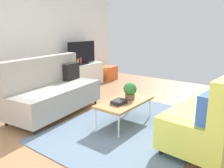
{
  "coord_description": "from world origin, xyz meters",
  "views": [
    {
      "loc": [
        -3.0,
        -2.07,
        1.64
      ],
      "look_at": [
        0.18,
        0.33,
        0.65
      ],
      "focal_mm": 36.16,
      "sensor_mm": 36.0,
      "label": 1
    }
  ],
  "objects_px": {
    "tv_console": "(82,75)",
    "vase_1": "(69,62)",
    "bottle_0": "(75,62)",
    "bottle_2": "(80,61)",
    "storage_trunk": "(108,73)",
    "couch_green": "(217,113)",
    "potted_plant": "(130,90)",
    "couch_beige": "(53,91)",
    "tv": "(82,53)",
    "vase_0": "(65,64)",
    "coffee_table": "(125,102)",
    "bottle_1": "(78,62)",
    "table_book_0": "(119,103)"
  },
  "relations": [
    {
      "from": "vase_0",
      "to": "bottle_1",
      "type": "bearing_deg",
      "value": -12.85
    },
    {
      "from": "tv_console",
      "to": "vase_1",
      "type": "bearing_deg",
      "value": 173.26
    },
    {
      "from": "couch_green",
      "to": "coffee_table",
      "type": "height_order",
      "value": "couch_green"
    },
    {
      "from": "vase_0",
      "to": "vase_1",
      "type": "bearing_deg",
      "value": 0.0
    },
    {
      "from": "couch_green",
      "to": "bottle_2",
      "type": "height_order",
      "value": "couch_green"
    },
    {
      "from": "tv",
      "to": "bottle_0",
      "type": "distance_m",
      "value": 0.35
    },
    {
      "from": "bottle_0",
      "to": "potted_plant",
      "type": "bearing_deg",
      "value": -113.6
    },
    {
      "from": "storage_trunk",
      "to": "bottle_2",
      "type": "height_order",
      "value": "bottle_2"
    },
    {
      "from": "coffee_table",
      "to": "bottle_1",
      "type": "relative_size",
      "value": 6.29
    },
    {
      "from": "storage_trunk",
      "to": "bottle_0",
      "type": "xyz_separation_m",
      "value": [
        -1.38,
        0.06,
        0.53
      ]
    },
    {
      "from": "couch_green",
      "to": "vase_1",
      "type": "bearing_deg",
      "value": 82.92
    },
    {
      "from": "bottle_1",
      "to": "bottle_2",
      "type": "bearing_deg",
      "value": 0.0
    },
    {
      "from": "couch_beige",
      "to": "vase_0",
      "type": "bearing_deg",
      "value": -147.0
    },
    {
      "from": "couch_green",
      "to": "tv",
      "type": "distance_m",
      "value": 4.09
    },
    {
      "from": "bottle_2",
      "to": "potted_plant",
      "type": "bearing_deg",
      "value": -117.26
    },
    {
      "from": "couch_beige",
      "to": "bottle_0",
      "type": "distance_m",
      "value": 1.92
    },
    {
      "from": "tv",
      "to": "vase_1",
      "type": "distance_m",
      "value": 0.48
    },
    {
      "from": "bottle_1",
      "to": "couch_green",
      "type": "bearing_deg",
      "value": -104.82
    },
    {
      "from": "couch_beige",
      "to": "storage_trunk",
      "type": "bearing_deg",
      "value": -169.62
    },
    {
      "from": "couch_beige",
      "to": "bottle_1",
      "type": "bearing_deg",
      "value": -156.45
    },
    {
      "from": "couch_green",
      "to": "storage_trunk",
      "type": "relative_size",
      "value": 3.76
    },
    {
      "from": "potted_plant",
      "to": "bottle_1",
      "type": "height_order",
      "value": "bottle_1"
    },
    {
      "from": "potted_plant",
      "to": "vase_0",
      "type": "distance_m",
      "value": 2.67
    },
    {
      "from": "table_book_0",
      "to": "vase_0",
      "type": "xyz_separation_m",
      "value": [
        1.08,
        2.53,
        0.26
      ]
    },
    {
      "from": "couch_green",
      "to": "tv",
      "type": "bearing_deg",
      "value": 76.86
    },
    {
      "from": "couch_beige",
      "to": "tv_console",
      "type": "xyz_separation_m",
      "value": [
        1.88,
        1.06,
        -0.12
      ]
    },
    {
      "from": "coffee_table",
      "to": "bottle_2",
      "type": "relative_size",
      "value": 5.15
    },
    {
      "from": "tv",
      "to": "coffee_table",
      "type": "bearing_deg",
      "value": -121.12
    },
    {
      "from": "couch_beige",
      "to": "tv",
      "type": "xyz_separation_m",
      "value": [
        1.88,
        1.04,
        0.51
      ]
    },
    {
      "from": "bottle_0",
      "to": "bottle_2",
      "type": "height_order",
      "value": "bottle_0"
    },
    {
      "from": "tv_console",
      "to": "potted_plant",
      "type": "relative_size",
      "value": 4.54
    },
    {
      "from": "couch_green",
      "to": "bottle_2",
      "type": "distance_m",
      "value": 4.03
    },
    {
      "from": "bottle_0",
      "to": "vase_1",
      "type": "bearing_deg",
      "value": 147.79
    },
    {
      "from": "couch_beige",
      "to": "coffee_table",
      "type": "relative_size",
      "value": 1.81
    },
    {
      "from": "bottle_0",
      "to": "vase_0",
      "type": "bearing_deg",
      "value": 163.29
    },
    {
      "from": "tv_console",
      "to": "tv",
      "type": "bearing_deg",
      "value": -90.0
    },
    {
      "from": "couch_beige",
      "to": "vase_0",
      "type": "relative_size",
      "value": 15.84
    },
    {
      "from": "couch_green",
      "to": "bottle_1",
      "type": "relative_size",
      "value": 11.18
    },
    {
      "from": "tv",
      "to": "storage_trunk",
      "type": "bearing_deg",
      "value": -4.16
    },
    {
      "from": "bottle_0",
      "to": "storage_trunk",
      "type": "bearing_deg",
      "value": -2.49
    },
    {
      "from": "tv",
      "to": "potted_plant",
      "type": "distance_m",
      "value": 2.85
    },
    {
      "from": "tv",
      "to": "vase_0",
      "type": "height_order",
      "value": "tv"
    },
    {
      "from": "tv_console",
      "to": "potted_plant",
      "type": "xyz_separation_m",
      "value": [
        -1.35,
        -2.5,
        0.27
      ]
    },
    {
      "from": "couch_green",
      "to": "potted_plant",
      "type": "distance_m",
      "value": 1.41
    },
    {
      "from": "vase_0",
      "to": "vase_1",
      "type": "height_order",
      "value": "vase_1"
    },
    {
      "from": "tv_console",
      "to": "vase_0",
      "type": "bearing_deg",
      "value": 175.07
    },
    {
      "from": "table_book_0",
      "to": "vase_0",
      "type": "distance_m",
      "value": 2.77
    },
    {
      "from": "vase_0",
      "to": "bottle_1",
      "type": "xyz_separation_m",
      "value": [
        0.39,
        -0.09,
        0.02
      ]
    },
    {
      "from": "bottle_1",
      "to": "bottle_2",
      "type": "relative_size",
      "value": 0.82
    },
    {
      "from": "couch_beige",
      "to": "storage_trunk",
      "type": "distance_m",
      "value": 3.14
    }
  ]
}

